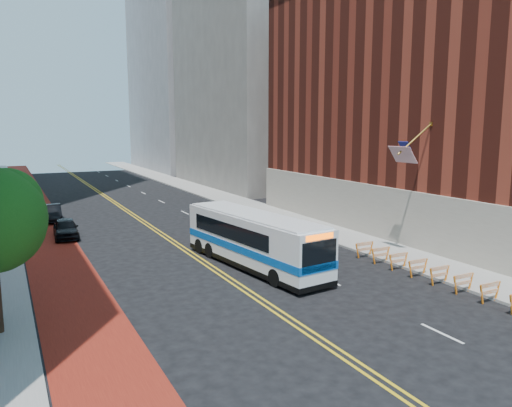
{
  "coord_description": "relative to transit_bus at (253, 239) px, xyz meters",
  "views": [
    {
      "loc": [
        -10.74,
        -15.75,
        8.42
      ],
      "look_at": [
        1.36,
        8.0,
        4.23
      ],
      "focal_mm": 35.0,
      "sensor_mm": 36.0,
      "label": 1
    }
  ],
  "objects": [
    {
      "name": "construction_barriers",
      "position": [
        7.29,
        -6.87,
        -1.02
      ],
      "size": [
        1.42,
        10.91,
        1.0
      ],
      "color": "orange",
      "rests_on": "ground"
    },
    {
      "name": "center_line_outer",
      "position": [
        -2.13,
        19.7,
        -1.69
      ],
      "size": [
        0.14,
        140.0,
        0.01
      ],
      "primitive_type": "cube",
      "color": "gold",
      "rests_on": "ground"
    },
    {
      "name": "midrise_right_near",
      "position": [
        20.69,
        37.7,
        18.31
      ],
      "size": [
        18.0,
        26.0,
        40.0
      ],
      "primitive_type": "cube",
      "color": "slate",
      "rests_on": "ground"
    },
    {
      "name": "car_b",
      "position": [
        -9.44,
        20.96,
        -0.96
      ],
      "size": [
        1.73,
        4.48,
        1.45
      ],
      "primitive_type": "imported",
      "rotation": [
        0.0,
        0.0,
        -0.04
      ],
      "color": "black",
      "rests_on": "ground"
    },
    {
      "name": "brick_building",
      "position": [
        19.63,
        1.7,
        9.27
      ],
      "size": [
        18.73,
        36.0,
        22.0
      ],
      "color": "#5C1E14",
      "rests_on": "ground"
    },
    {
      "name": "transit_bus",
      "position": [
        0.0,
        0.0,
        0.0
      ],
      "size": [
        4.03,
        12.02,
        3.24
      ],
      "rotation": [
        0.0,
        0.0,
        0.12
      ],
      "color": "white",
      "rests_on": "ground"
    },
    {
      "name": "ground",
      "position": [
        -2.31,
        -10.3,
        -1.69
      ],
      "size": [
        160.0,
        160.0,
        0.0
      ],
      "primitive_type": "plane",
      "color": "black",
      "rests_on": "ground"
    },
    {
      "name": "car_a",
      "position": [
        -9.12,
        13.3,
        -0.96
      ],
      "size": [
        1.98,
        4.4,
        1.47
      ],
      "primitive_type": "imported",
      "rotation": [
        0.0,
        0.0,
        -0.06
      ],
      "color": "black",
      "rests_on": "ground"
    },
    {
      "name": "lane_dashes",
      "position": [
        2.49,
        27.7,
        -1.69
      ],
      "size": [
        0.14,
        98.2,
        0.01
      ],
      "color": "silver",
      "rests_on": "ground"
    },
    {
      "name": "midrise_right_far",
      "position": [
        21.69,
        67.7,
        25.81
      ],
      "size": [
        20.0,
        28.0,
        55.0
      ],
      "primitive_type": "cube",
      "color": "gray",
      "rests_on": "ground"
    },
    {
      "name": "center_line_inner",
      "position": [
        -2.49,
        19.7,
        -1.69
      ],
      "size": [
        0.14,
        140.0,
        0.01
      ],
      "primitive_type": "cube",
      "color": "gold",
      "rests_on": "ground"
    },
    {
      "name": "car_c",
      "position": [
        -11.48,
        27.08,
        -0.98
      ],
      "size": [
        3.64,
        5.31,
        1.43
      ],
      "primitive_type": "imported",
      "rotation": [
        0.0,
        0.0,
        -0.37
      ],
      "color": "black",
      "rests_on": "ground"
    },
    {
      "name": "bus_lane_paint",
      "position": [
        -10.41,
        19.7,
        -1.69
      ],
      "size": [
        3.6,
        140.0,
        0.01
      ],
      "primitive_type": "cube",
      "color": "maroon",
      "rests_on": "ground"
    },
    {
      "name": "sidewalk_right",
      "position": [
        9.69,
        19.7,
        -1.62
      ],
      "size": [
        4.0,
        140.0,
        0.15
      ],
      "primitive_type": "cube",
      "color": "gray",
      "rests_on": "ground"
    }
  ]
}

